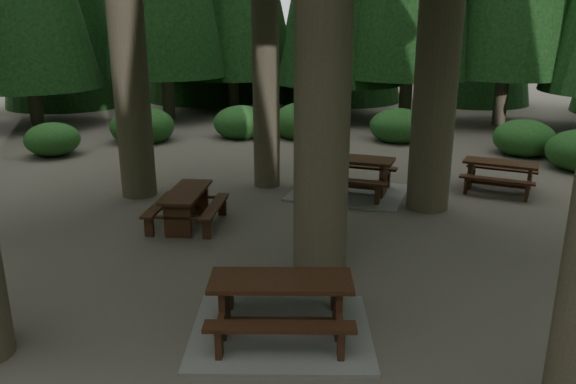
% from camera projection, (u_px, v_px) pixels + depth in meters
% --- Properties ---
extents(ground, '(80.00, 80.00, 0.00)m').
position_uv_depth(ground, '(268.00, 276.00, 9.05)').
color(ground, '#514A41').
rests_on(ground, ground).
extents(picnic_table_a, '(2.74, 2.44, 0.79)m').
position_uv_depth(picnic_table_a, '(281.00, 315.00, 7.32)').
color(picnic_table_a, gray).
rests_on(picnic_table_a, ground).
extents(picnic_table_b, '(1.58, 1.85, 0.73)m').
position_uv_depth(picnic_table_b, '(187.00, 202.00, 11.15)').
color(picnic_table_b, '#33170F').
rests_on(picnic_table_b, ground).
extents(picnic_table_c, '(2.77, 2.36, 0.88)m').
position_uv_depth(picnic_table_c, '(349.00, 181.00, 13.24)').
color(picnic_table_c, gray).
rests_on(picnic_table_c, ground).
extents(picnic_table_d, '(1.91, 1.65, 0.72)m').
position_uv_depth(picnic_table_d, '(500.00, 172.00, 13.40)').
color(picnic_table_d, '#33170F').
rests_on(picnic_table_d, ground).
extents(shrub_ring, '(23.86, 24.64, 1.49)m').
position_uv_depth(shrub_ring, '(321.00, 240.00, 9.45)').
color(shrub_ring, '#1C531F').
rests_on(shrub_ring, ground).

